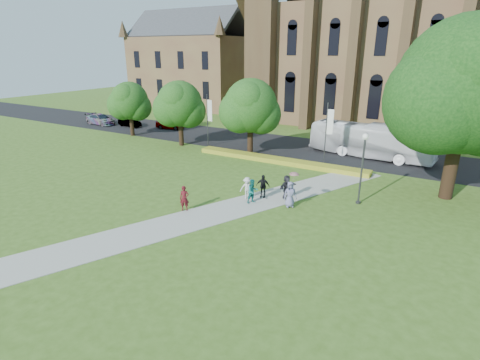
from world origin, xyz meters
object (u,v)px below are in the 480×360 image
Objects in this scene: car_0 at (170,124)px; car_1 at (130,122)px; pedestrian_0 at (184,198)px; car_2 at (101,119)px; streetlamp at (363,160)px; tour_coach at (371,141)px; large_tree at (467,86)px.

car_1 is at bearing 96.37° from car_0.
car_0 is 29.42m from pedestrian_0.
pedestrian_0 is (31.11, -19.23, 0.15)m from car_2.
car_2 is at bearing 164.17° from streetlamp.
tour_coach is 3.21× the size of car_1.
large_tree is (5.50, 4.50, 5.07)m from streetlamp.
car_2 is (-11.37, -2.58, 0.06)m from car_0.
car_1 is (-36.23, 12.61, -2.63)m from streetlamp.
streetlamp is 2.93× the size of pedestrian_0.
car_1 is 32.86m from pedestrian_0.
car_0 is at bearing -71.77° from car_2.
car_0 reaches higher than car_1.
pedestrian_0 is at bearing 165.47° from tour_coach.
car_1 is at bearing 169.00° from large_tree.
large_tree is 48.01m from car_2.
car_2 is 2.96× the size of pedestrian_0.
tour_coach is 27.93m from car_0.
car_0 is at bearing 94.89° from tour_coach.
pedestrian_0 is (-8.15, -20.89, -0.85)m from tour_coach.
streetlamp is 43.06m from car_2.
streetlamp is 13.63m from tour_coach.
large_tree is 3.19× the size of car_0.
tour_coach is at bearing 37.90° from pedestrian_0.
car_1 is at bearing -74.71° from car_2.
large_tree reaches higher than car_1.
car_1 is (-6.24, -1.69, -0.05)m from car_0.
large_tree is at bearing 6.54° from pedestrian_0.
tour_coach is 22.44m from pedestrian_0.
streetlamp is 0.99× the size of car_2.
streetlamp is 12.92m from pedestrian_0.
tour_coach reaches higher than car_2.
streetlamp is at bearing 5.44° from pedestrian_0.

